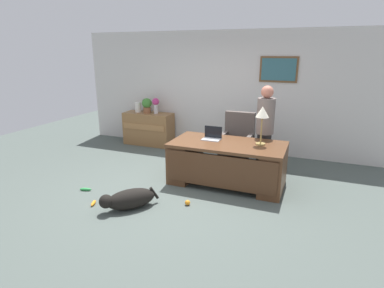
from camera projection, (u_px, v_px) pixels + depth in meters
ground_plane at (175, 190)px, 5.29m from camera, size 12.00×12.00×0.00m
back_wall at (222, 92)px, 7.21m from camera, size 7.00×0.16×2.70m
desk at (227, 162)px, 5.44m from camera, size 1.94×0.99×0.74m
credenza at (149, 129)px, 7.81m from camera, size 1.21×0.50×0.80m
armchair at (237, 143)px, 6.30m from camera, size 0.60×0.59×1.08m
person_standing at (265, 130)px, 5.75m from camera, size 0.32×0.32×1.67m
dog_lying at (128, 199)px, 4.63m from camera, size 0.71×0.74×0.30m
laptop at (212, 136)px, 5.59m from camera, size 0.32×0.22×0.22m
desk_lamp at (262, 114)px, 5.13m from camera, size 0.22×0.22×0.65m
vase_with_flowers at (156, 104)px, 7.55m from camera, size 0.17×0.17×0.37m
vase_empty at (138, 107)px, 7.76m from camera, size 0.15×0.15×0.24m
potted_plant at (147, 105)px, 7.65m from camera, size 0.24×0.24×0.36m
dog_toy_ball at (188, 203)px, 4.77m from camera, size 0.08×0.08×0.08m
dog_toy_bone at (93, 203)px, 4.78m from camera, size 0.11×0.18×0.05m
dog_toy_plush at (86, 189)px, 5.26m from camera, size 0.21×0.11×0.05m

